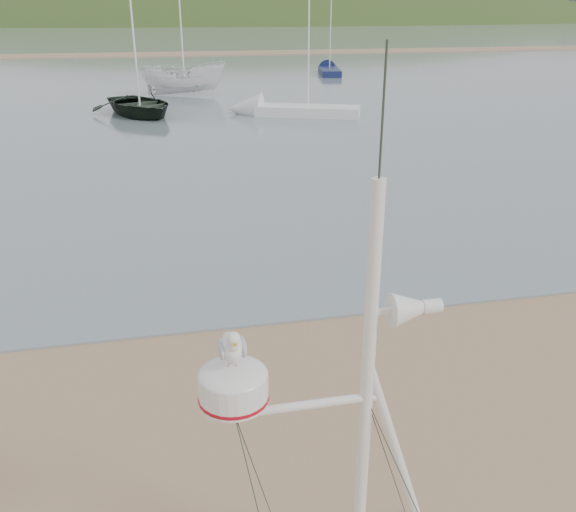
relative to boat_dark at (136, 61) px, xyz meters
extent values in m
plane|color=#8F6D53|center=(0.14, -27.34, -2.73)|extent=(560.00, 560.00, 0.00)
cube|color=slate|center=(0.14, 104.66, -2.71)|extent=(560.00, 256.00, 0.04)
cube|color=#8F6D53|center=(0.14, 42.66, -2.66)|extent=(560.00, 7.00, 0.07)
ellipsoid|color=#283C18|center=(40.14, 207.66, -24.73)|extent=(400.00, 180.00, 80.00)
cube|color=silver|center=(-35.86, 168.66, 1.27)|extent=(8.40, 6.30, 8.00)
cube|color=silver|center=(-9.86, 168.66, 1.27)|extent=(8.40, 6.30, 8.00)
cube|color=silver|center=(16.14, 168.66, 1.27)|extent=(8.40, 6.30, 8.00)
cube|color=silver|center=(42.14, 168.66, 1.27)|extent=(8.40, 6.30, 8.00)
cube|color=silver|center=(68.14, 168.66, 1.27)|extent=(8.40, 6.30, 8.00)
cube|color=silver|center=(94.14, 168.66, 1.27)|extent=(8.40, 6.30, 8.00)
cube|color=silver|center=(120.14, 168.66, 1.27)|extent=(8.40, 6.30, 8.00)
cube|color=silver|center=(146.14, 168.66, 1.27)|extent=(8.40, 6.30, 8.00)
cylinder|color=white|center=(2.19, -29.03, -0.61)|extent=(0.11, 0.11, 4.25)
cylinder|color=white|center=(2.64, -29.03, -1.35)|extent=(0.98, 0.09, 2.79)
cylinder|color=white|center=(1.60, -29.03, -0.29)|extent=(1.38, 0.07, 0.07)
cylinder|color=#2D382D|center=(2.19, -29.03, 1.94)|extent=(0.02, 0.02, 0.96)
cube|color=white|center=(1.12, -29.03, -0.21)|extent=(0.17, 0.17, 0.10)
cylinder|color=white|center=(1.12, -29.03, -0.05)|extent=(0.53, 0.53, 0.23)
cylinder|color=#AA0C17|center=(1.12, -29.03, -0.13)|extent=(0.54, 0.54, 0.03)
ellipsoid|color=white|center=(1.12, -29.03, 0.07)|extent=(0.53, 0.53, 0.15)
cone|color=white|center=(2.48, -29.03, 0.47)|extent=(0.28, 0.28, 0.28)
cylinder|color=white|center=(2.67, -29.03, 0.47)|extent=(0.15, 0.12, 0.12)
cube|color=white|center=(2.29, -29.03, 0.47)|extent=(0.21, 0.04, 0.04)
cylinder|color=tan|center=(1.10, -29.03, 0.18)|extent=(0.01, 0.01, 0.07)
cylinder|color=tan|center=(1.15, -29.03, 0.18)|extent=(0.01, 0.01, 0.07)
ellipsoid|color=white|center=(1.12, -29.03, 0.30)|extent=(0.18, 0.29, 0.21)
ellipsoid|color=#AEB0B7|center=(1.04, -29.04, 0.31)|extent=(0.06, 0.23, 0.14)
ellipsoid|color=#AEB0B7|center=(1.20, -29.04, 0.31)|extent=(0.06, 0.23, 0.14)
cone|color=white|center=(1.12, -28.88, 0.28)|extent=(0.10, 0.09, 0.10)
ellipsoid|color=white|center=(1.12, -29.14, 0.39)|extent=(0.09, 0.09, 0.12)
sphere|color=white|center=(1.12, -29.16, 0.45)|extent=(0.10, 0.10, 0.10)
cone|color=gold|center=(1.12, -29.22, 0.45)|extent=(0.02, 0.05, 0.02)
imported|color=black|center=(0.00, 0.00, 0.00)|extent=(3.97, 2.59, 5.39)
imported|color=silver|center=(2.72, 7.47, -0.05)|extent=(2.17, 2.12, 5.29)
cube|color=#141C49|center=(15.04, 17.17, -2.44)|extent=(2.38, 4.98, 0.50)
cone|color=#141C49|center=(15.60, 20.18, -2.44)|extent=(1.81, 1.93, 1.53)
cylinder|color=white|center=(15.04, 17.17, 0.43)|extent=(0.08, 0.08, 5.26)
cube|color=silver|center=(8.47, -1.90, -2.44)|extent=(5.55, 3.58, 0.50)
cone|color=silver|center=(5.33, -0.61, -2.44)|extent=(2.36, 2.27, 1.70)
cylinder|color=white|center=(8.47, -1.90, 0.72)|extent=(0.08, 0.08, 5.83)
camera|label=1|loc=(0.71, -32.88, 2.62)|focal=38.00mm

